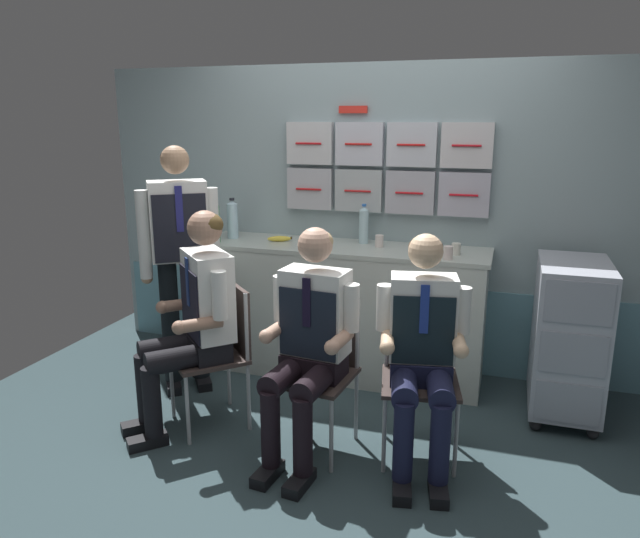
# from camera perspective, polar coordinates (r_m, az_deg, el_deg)

# --- Properties ---
(ground) EXTENTS (4.80, 4.80, 0.04)m
(ground) POSITION_cam_1_polar(r_m,az_deg,el_deg) (3.41, -0.28, -17.60)
(ground) COLOR #2D3F43
(galley_bulkhead) EXTENTS (4.20, 0.14, 2.15)m
(galley_bulkhead) POSITION_cam_1_polar(r_m,az_deg,el_deg) (4.28, 5.56, 4.63)
(galley_bulkhead) COLOR #8DA2A6
(galley_bulkhead) RESTS_ON ground
(galley_counter) EXTENTS (2.02, 0.53, 0.93)m
(galley_counter) POSITION_cam_1_polar(r_m,az_deg,el_deg) (4.20, 1.97, -3.94)
(galley_counter) COLOR #BAC4BB
(galley_counter) RESTS_ON ground
(service_trolley) EXTENTS (0.40, 0.65, 0.96)m
(service_trolley) POSITION_cam_1_polar(r_m,az_deg,el_deg) (3.89, 22.80, -5.89)
(service_trolley) COLOR black
(service_trolley) RESTS_ON ground
(folding_chair_left) EXTENTS (0.57, 0.57, 0.84)m
(folding_chair_left) POSITION_cam_1_polar(r_m,az_deg,el_deg) (3.55, -9.32, -6.77)
(folding_chair_left) COLOR #A8AAAF
(folding_chair_left) RESTS_ON ground
(crew_member_left) EXTENTS (0.67, 0.67, 1.29)m
(crew_member_left) POSITION_cam_1_polar(r_m,az_deg,el_deg) (3.45, -11.94, -4.07)
(crew_member_left) COLOR black
(crew_member_left) RESTS_ON ground
(folding_chair_right) EXTENTS (0.44, 0.44, 0.84)m
(folding_chair_right) POSITION_cam_1_polar(r_m,az_deg,el_deg) (3.30, 0.11, -8.29)
(folding_chair_right) COLOR #A8AAAF
(folding_chair_right) RESTS_ON ground
(crew_member_right) EXTENTS (0.49, 0.62, 1.24)m
(crew_member_right) POSITION_cam_1_polar(r_m,az_deg,el_deg) (3.10, -1.11, -6.51)
(crew_member_right) COLOR black
(crew_member_right) RESTS_ON ground
(folding_chair_by_counter) EXTENTS (0.47, 0.47, 0.84)m
(folding_chair_by_counter) POSITION_cam_1_polar(r_m,az_deg,el_deg) (3.28, 9.59, -8.65)
(folding_chair_by_counter) COLOR #A8AAAF
(folding_chair_by_counter) RESTS_ON ground
(crew_member_by_counter) EXTENTS (0.49, 0.63, 1.22)m
(crew_member_by_counter) POSITION_cam_1_polar(r_m,az_deg,el_deg) (3.07, 9.84, -7.20)
(crew_member_by_counter) COLOR black
(crew_member_by_counter) RESTS_ON ground
(crew_member_standing) EXTENTS (0.43, 0.40, 1.62)m
(crew_member_standing) POSITION_cam_1_polar(r_m,az_deg,el_deg) (3.94, -13.31, 1.76)
(crew_member_standing) COLOR black
(crew_member_standing) RESTS_ON ground
(water_bottle_clear) EXTENTS (0.07, 0.07, 0.28)m
(water_bottle_clear) POSITION_cam_1_polar(r_m,az_deg,el_deg) (4.14, 4.24, 4.27)
(water_bottle_clear) COLOR #ACD0D8
(water_bottle_clear) RESTS_ON galley_counter
(water_bottle_short) EXTENTS (0.08, 0.08, 0.29)m
(water_bottle_short) POSITION_cam_1_polar(r_m,az_deg,el_deg) (4.36, -8.42, 4.76)
(water_bottle_short) COLOR #ADD0E0
(water_bottle_short) RESTS_ON galley_counter
(water_bottle_blue_cap) EXTENTS (0.08, 0.08, 0.30)m
(water_bottle_blue_cap) POSITION_cam_1_polar(r_m,az_deg,el_deg) (4.23, -10.12, 4.46)
(water_bottle_blue_cap) COLOR #4E9B5E
(water_bottle_blue_cap) RESTS_ON galley_counter
(paper_cup_tan) EXTENTS (0.07, 0.07, 0.06)m
(paper_cup_tan) POSITION_cam_1_polar(r_m,az_deg,el_deg) (4.00, 0.33, 2.51)
(paper_cup_tan) COLOR #BDB287
(paper_cup_tan) RESTS_ON galley_counter
(paper_cup_blue) EXTENTS (0.06, 0.06, 0.08)m
(paper_cup_blue) POSITION_cam_1_polar(r_m,az_deg,el_deg) (4.05, 5.73, 2.73)
(paper_cup_blue) COLOR silver
(paper_cup_blue) RESTS_ON galley_counter
(espresso_cup_small) EXTENTS (0.06, 0.06, 0.07)m
(espresso_cup_small) POSITION_cam_1_polar(r_m,az_deg,el_deg) (3.89, 12.96, 1.92)
(espresso_cup_small) COLOR silver
(espresso_cup_small) RESTS_ON galley_counter
(coffee_cup_white) EXTENTS (0.06, 0.06, 0.08)m
(coffee_cup_white) POSITION_cam_1_polar(r_m,az_deg,el_deg) (3.75, 12.24, 1.57)
(coffee_cup_white) COLOR silver
(coffee_cup_white) RESTS_ON galley_counter
(snack_banana) EXTENTS (0.17, 0.10, 0.04)m
(snack_banana) POSITION_cam_1_polar(r_m,az_deg,el_deg) (4.22, -3.93, 2.93)
(snack_banana) COLOR yellow
(snack_banana) RESTS_ON galley_counter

